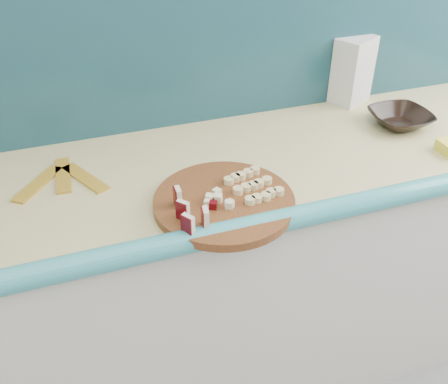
% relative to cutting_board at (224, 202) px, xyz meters
% --- Properties ---
extents(kitchen_counter, '(2.20, 0.63, 0.91)m').
position_rel_cutting_board_xyz_m(kitchen_counter, '(0.09, 0.19, -0.46)').
color(kitchen_counter, beige).
rests_on(kitchen_counter, ground).
extents(backsplash, '(2.20, 0.02, 0.50)m').
position_rel_cutting_board_xyz_m(backsplash, '(0.09, 0.48, 0.24)').
color(backsplash, teal).
rests_on(backsplash, kitchen_counter).
extents(cutting_board, '(0.43, 0.43, 0.02)m').
position_rel_cutting_board_xyz_m(cutting_board, '(0.00, 0.00, 0.00)').
color(cutting_board, '#44270E').
rests_on(cutting_board, kitchen_counter).
extents(apple_wedges, '(0.07, 0.15, 0.05)m').
position_rel_cutting_board_xyz_m(apple_wedges, '(-0.11, -0.06, 0.04)').
color(apple_wedges, beige).
rests_on(apple_wedges, cutting_board).
extents(apple_chunks, '(0.05, 0.06, 0.02)m').
position_rel_cutting_board_xyz_m(apple_chunks, '(-0.02, -0.01, 0.02)').
color(apple_chunks, '#FCF4C9').
rests_on(apple_chunks, cutting_board).
extents(banana_slices, '(0.14, 0.15, 0.02)m').
position_rel_cutting_board_xyz_m(banana_slices, '(0.09, 0.02, 0.02)').
color(banana_slices, '#CEB87E').
rests_on(banana_slices, cutting_board).
extents(brown_bowl, '(0.19, 0.19, 0.05)m').
position_rel_cutting_board_xyz_m(brown_bowl, '(0.69, 0.23, 0.01)').
color(brown_bowl, black).
rests_on(brown_bowl, kitchen_counter).
extents(flour_bag, '(0.16, 0.15, 0.23)m').
position_rel_cutting_board_xyz_m(flour_bag, '(0.63, 0.45, 0.10)').
color(flour_bag, silver).
rests_on(flour_bag, kitchen_counter).
extents(banana_peel, '(0.25, 0.21, 0.01)m').
position_rel_cutting_board_xyz_m(banana_peel, '(-0.38, 0.26, -0.01)').
color(banana_peel, gold).
rests_on(banana_peel, kitchen_counter).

